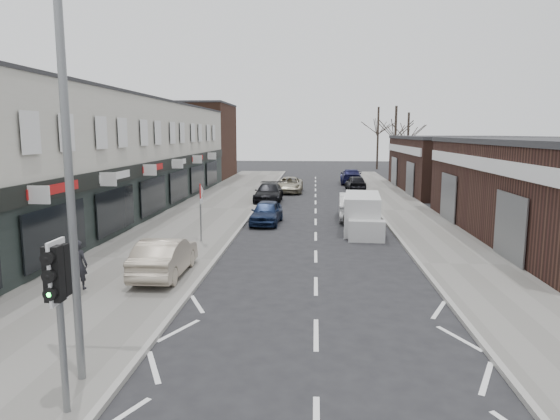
% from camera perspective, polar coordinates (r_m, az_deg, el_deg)
% --- Properties ---
extents(ground, '(160.00, 160.00, 0.00)m').
position_cam_1_polar(ground, '(11.07, 4.16, -18.02)').
color(ground, black).
rests_on(ground, ground).
extents(pavement_left, '(5.50, 64.00, 0.12)m').
position_cam_1_polar(pavement_left, '(32.94, -7.74, 0.12)').
color(pavement_left, slate).
rests_on(pavement_left, ground).
extents(pavement_right, '(3.50, 64.00, 0.12)m').
position_cam_1_polar(pavement_right, '(32.78, 14.19, -0.11)').
color(pavement_right, slate).
rests_on(pavement_right, ground).
extents(shop_terrace_left, '(8.00, 41.00, 7.10)m').
position_cam_1_polar(shop_terrace_left, '(32.33, -20.64, 5.70)').
color(shop_terrace_left, beige).
rests_on(shop_terrace_left, ground).
extents(brick_block_far, '(8.00, 10.00, 8.00)m').
position_cam_1_polar(brick_block_far, '(56.50, -9.83, 7.68)').
color(brick_block_far, '#41271B').
rests_on(brick_block_far, ground).
extents(right_unit_far, '(10.00, 16.00, 4.50)m').
position_cam_1_polar(right_unit_far, '(45.73, 20.03, 4.84)').
color(right_unit_far, '#392119').
rests_on(right_unit_far, ground).
extents(tree_far_a, '(3.60, 3.60, 8.00)m').
position_cam_1_polar(tree_far_a, '(58.80, 12.90, 3.72)').
color(tree_far_a, '#382D26').
rests_on(tree_far_a, ground).
extents(tree_far_b, '(3.60, 3.60, 7.50)m').
position_cam_1_polar(tree_far_b, '(65.11, 14.27, 4.14)').
color(tree_far_b, '#382D26').
rests_on(tree_far_b, ground).
extents(tree_far_c, '(3.60, 3.60, 8.50)m').
position_cam_1_polar(tree_far_c, '(70.58, 11.01, 4.60)').
color(tree_far_c, '#382D26').
rests_on(tree_far_c, ground).
extents(traffic_light, '(0.28, 0.60, 3.10)m').
position_cam_1_polar(traffic_light, '(9.34, -24.04, -8.00)').
color(traffic_light, slate).
rests_on(traffic_light, pavement_left).
extents(street_lamp, '(2.23, 0.22, 8.00)m').
position_cam_1_polar(street_lamp, '(10.12, -22.23, 6.05)').
color(street_lamp, slate).
rests_on(street_lamp, pavement_left).
extents(warning_sign, '(0.12, 0.80, 2.70)m').
position_cam_1_polar(warning_sign, '(22.63, -9.01, 1.62)').
color(warning_sign, slate).
rests_on(warning_sign, pavement_left).
extents(white_van, '(2.05, 5.00, 1.90)m').
position_cam_1_polar(white_van, '(25.58, 9.39, -0.52)').
color(white_van, silver).
rests_on(white_van, ground).
extents(sedan_on_pavement, '(1.44, 4.03, 1.32)m').
position_cam_1_polar(sedan_on_pavement, '(17.67, -13.04, -5.21)').
color(sedan_on_pavement, '#A09380').
rests_on(sedan_on_pavement, pavement_left).
extents(pedestrian, '(0.61, 0.43, 1.58)m').
position_cam_1_polar(pedestrian, '(16.93, -22.03, -5.80)').
color(pedestrian, black).
rests_on(pedestrian, pavement_left).
extents(parked_car_left_a, '(1.74, 3.87, 1.29)m').
position_cam_1_polar(parked_car_left_a, '(27.55, -1.55, -0.27)').
color(parked_car_left_a, '#13203E').
rests_on(parked_car_left_a, ground).
extents(parked_car_left_b, '(1.92, 4.71, 1.37)m').
position_cam_1_polar(parked_car_left_b, '(36.11, -1.31, 1.96)').
color(parked_car_left_b, black).
rests_on(parked_car_left_b, ground).
extents(parked_car_left_c, '(2.17, 4.67, 1.30)m').
position_cam_1_polar(parked_car_left_c, '(42.11, 1.09, 2.89)').
color(parked_car_left_c, '#9F977F').
rests_on(parked_car_left_c, ground).
extents(parked_car_right_a, '(1.84, 4.79, 1.56)m').
position_cam_1_polar(parked_car_right_a, '(29.44, 8.39, 0.49)').
color(parked_car_right_a, silver).
rests_on(parked_car_right_a, ground).
extents(parked_car_right_b, '(1.74, 3.96, 1.33)m').
position_cam_1_polar(parked_car_right_b, '(44.19, 8.64, 3.09)').
color(parked_car_right_b, black).
rests_on(parked_car_right_b, ground).
extents(parked_car_right_c, '(2.26, 5.17, 1.48)m').
position_cam_1_polar(parked_car_right_c, '(49.78, 8.13, 3.83)').
color(parked_car_right_c, '#121238').
rests_on(parked_car_right_c, ground).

